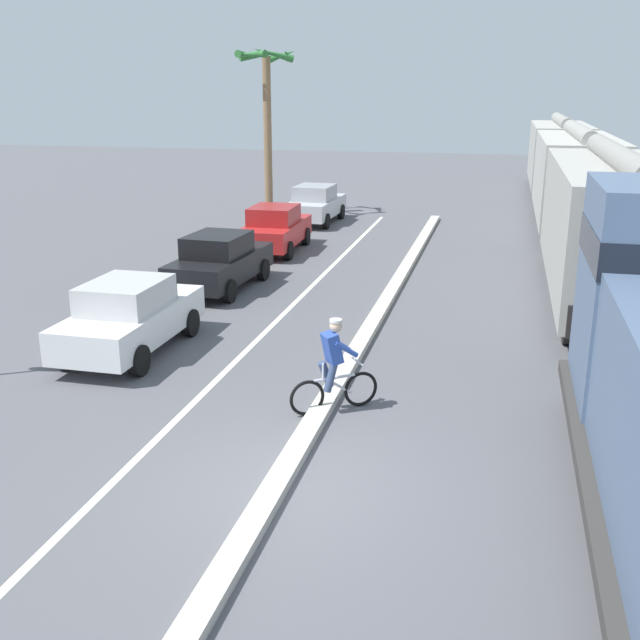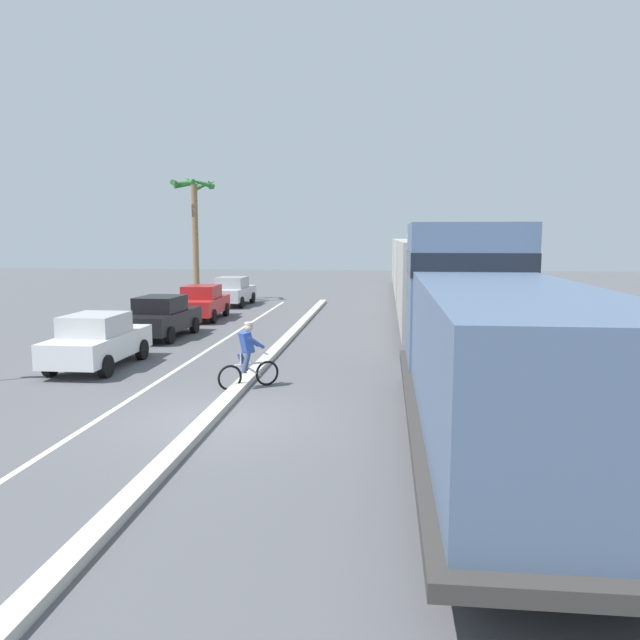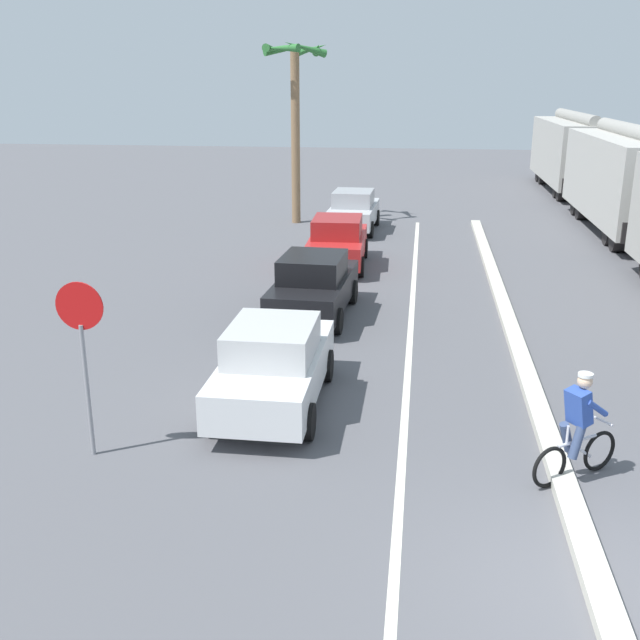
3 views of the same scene
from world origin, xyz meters
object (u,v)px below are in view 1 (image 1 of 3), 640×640
hopper_car_trailing (558,155)px  parked_car_red (275,229)px  hopper_car_lead (609,227)px  cyclist (334,368)px  parked_car_white (130,316)px  hopper_car_middle (575,178)px  palm_tree_near (267,93)px  parked_car_black (220,261)px  parked_car_silver (315,204)px

hopper_car_trailing → parked_car_red: bearing=-119.2°
hopper_car_lead → cyclist: hopper_car_lead is taller
parked_car_white → cyclist: 5.40m
hopper_car_trailing → hopper_car_middle: bearing=-90.0°
parked_car_white → palm_tree_near: bearing=98.3°
parked_car_black → palm_tree_near: size_ratio=0.59×
parked_car_silver → palm_tree_near: bearing=148.9°
parked_car_red → cyclist: 13.94m
parked_car_white → parked_car_silver: 17.00m
cyclist → palm_tree_near: (-7.69, 20.58, 4.56)m
cyclist → parked_car_white: bearing=157.8°
hopper_car_middle → cyclist: (-5.45, -20.26, -1.26)m
hopper_car_middle → parked_car_red: 12.86m
hopper_car_lead → parked_car_black: 10.64m
parked_car_red → hopper_car_middle: bearing=34.6°
hopper_car_lead → hopper_car_trailing: bearing=90.0°
hopper_car_middle → hopper_car_trailing: bearing=90.0°
hopper_car_lead → cyclist: (-5.45, -8.66, -1.26)m
parked_car_black → cyclist: bearing=-56.3°
hopper_car_lead → palm_tree_near: bearing=137.8°
parked_car_black → parked_car_red: 5.40m
palm_tree_near → hopper_car_trailing: bearing=40.6°
parked_car_red → hopper_car_lead: bearing=-22.4°
hopper_car_middle → parked_car_silver: size_ratio=2.50×
hopper_car_lead → parked_car_silver: bearing=135.5°
hopper_car_lead → parked_car_black: (-10.52, -1.07, -1.26)m
hopper_car_middle → cyclist: hopper_car_middle is taller
hopper_car_lead → hopper_car_trailing: (0.00, 23.20, 0.00)m
hopper_car_trailing → parked_car_red: 21.64m
parked_car_silver → hopper_car_lead: bearing=-44.5°
hopper_car_trailing → cyclist: size_ratio=6.18×
hopper_car_middle → hopper_car_lead: bearing=-90.0°
cyclist → palm_tree_near: size_ratio=0.24×
hopper_car_lead → parked_car_silver: (-10.57, 10.38, -1.26)m
parked_car_white → hopper_car_middle: bearing=60.2°
hopper_car_trailing → palm_tree_near: palm_tree_near is taller
parked_car_silver → palm_tree_near: (-2.56, 1.54, 4.56)m
hopper_car_middle → parked_car_white: hopper_car_middle is taller
hopper_car_lead → parked_car_white: bearing=-147.6°
hopper_car_lead → cyclist: 10.31m
hopper_car_lead → palm_tree_near: 18.05m
parked_car_black → hopper_car_middle: bearing=50.3°
parked_car_black → parked_car_silver: 11.45m
palm_tree_near → cyclist: bearing=-69.5°
parked_car_red → cyclist: (5.07, -12.98, 0.00)m
parked_car_black → parked_car_silver: size_ratio=1.01×
parked_car_red → parked_car_white: bearing=-89.6°
parked_car_red → parked_car_silver: bearing=90.5°
hopper_car_trailing → parked_car_red: size_ratio=2.49×
parked_car_white → parked_car_red: same height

